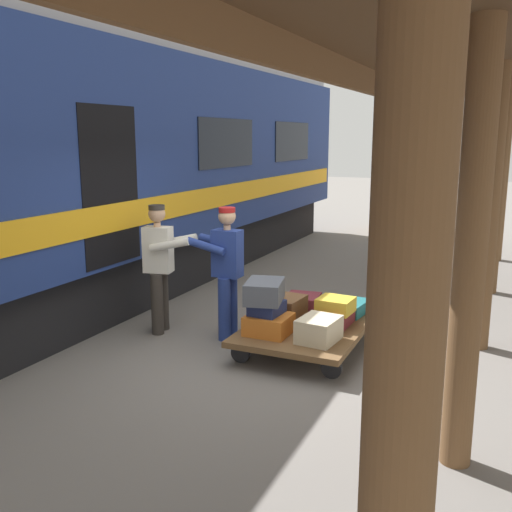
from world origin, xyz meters
The scene contains 16 objects.
ground_plane centered at (0.00, 0.00, 0.00)m, with size 60.00×60.00×0.00m, color slate.
platform_canopy centered at (-2.06, 0.00, 3.24)m, with size 3.20×14.90×3.56m.
train_car centered at (3.78, 0.00, 2.06)m, with size 3.02×18.49×4.00m.
luggage_cart centered at (-0.19, -0.62, 0.26)m, with size 1.36×2.14×0.30m.
suitcase_cream_canvas centered at (-0.49, -0.03, 0.44)m, with size 0.40×0.49×0.27m, color beige.
suitcase_brown_leather centered at (0.12, -0.62, 0.44)m, with size 0.37×0.49×0.29m, color brown.
suitcase_teal_softside centered at (-0.49, -1.20, 0.38)m, with size 0.49×0.53×0.16m, color #1E666B.
suitcase_burgundy_valise centered at (0.12, -1.20, 0.38)m, with size 0.44×0.46×0.17m, color maroon.
suitcase_maroon_trunk centered at (-0.49, -0.62, 0.38)m, with size 0.36×0.61×0.16m, color maroon.
suitcase_orange_carryall centered at (0.12, -0.03, 0.41)m, with size 0.50×0.47×0.23m, color #CC6B23.
suitcase_yellow_case centered at (-0.50, -0.65, 0.55)m, with size 0.41×0.38×0.18m, color gold.
suitcase_navy_fabric centered at (0.16, -0.06, 0.60)m, with size 0.33×0.40×0.14m, color navy.
suitcase_slate_roller centered at (0.19, -0.07, 0.80)m, with size 0.41×0.56×0.25m, color #4C515B.
porter_in_overalls centered at (0.89, -0.45, 0.93)m, with size 0.67×0.42×1.70m.
porter_by_door centered at (1.79, -0.31, 0.93)m, with size 0.72×0.52×1.70m.
baggage_tug centered at (-0.14, -9.79, 0.63)m, with size 1.21×1.77×1.30m.
Camera 1 is at (-2.38, 5.91, 2.58)m, focal length 40.49 mm.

